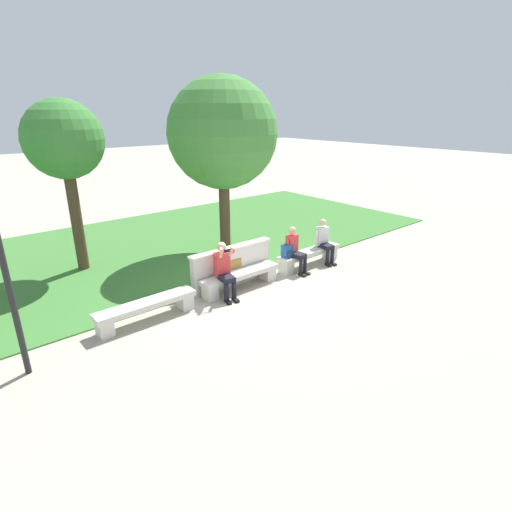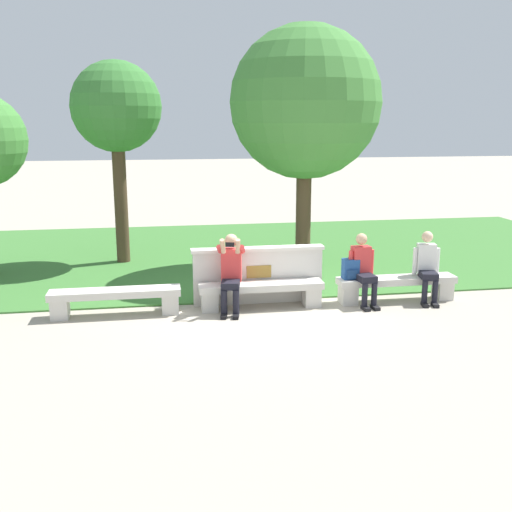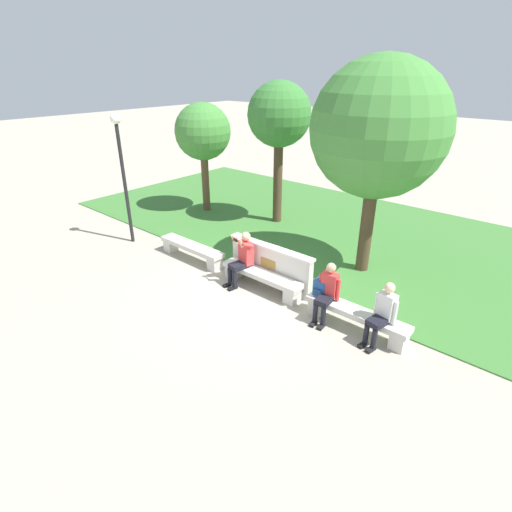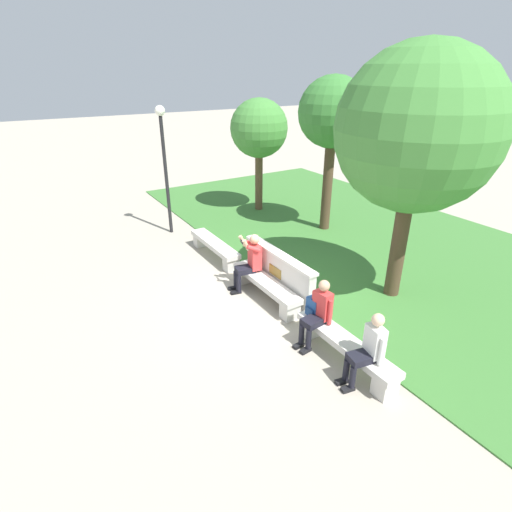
% 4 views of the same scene
% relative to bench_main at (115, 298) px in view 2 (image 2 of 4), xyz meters
% --- Properties ---
extents(ground_plane, '(80.00, 80.00, 0.00)m').
position_rel_bench_main_xyz_m(ground_plane, '(2.48, 0.00, -0.31)').
color(ground_plane, '#A89E8C').
extents(grass_strip, '(19.11, 8.00, 0.03)m').
position_rel_bench_main_xyz_m(grass_strip, '(2.48, 4.38, -0.29)').
color(grass_strip, '#3D7533').
rests_on(grass_strip, ground).
extents(bench_main, '(2.16, 0.40, 0.45)m').
position_rel_bench_main_xyz_m(bench_main, '(0.00, 0.00, 0.00)').
color(bench_main, beige).
rests_on(bench_main, ground).
extents(bench_near, '(2.16, 0.40, 0.45)m').
position_rel_bench_main_xyz_m(bench_near, '(2.48, 0.00, 0.00)').
color(bench_near, beige).
rests_on(bench_near, ground).
extents(bench_mid, '(2.16, 0.40, 0.45)m').
position_rel_bench_main_xyz_m(bench_mid, '(4.95, 0.00, 0.00)').
color(bench_mid, beige).
rests_on(bench_mid, ground).
extents(backrest_wall_with_plaque, '(2.37, 0.24, 1.01)m').
position_rel_bench_main_xyz_m(backrest_wall_with_plaque, '(2.48, 0.34, 0.21)').
color(backrest_wall_with_plaque, beige).
rests_on(backrest_wall_with_plaque, ground).
extents(person_photographer, '(0.52, 0.77, 1.32)m').
position_rel_bench_main_xyz_m(person_photographer, '(1.94, -0.08, 0.43)').
color(person_photographer, black).
rests_on(person_photographer, ground).
extents(person_distant, '(0.48, 0.70, 1.26)m').
position_rel_bench_main_xyz_m(person_distant, '(4.28, -0.07, 0.37)').
color(person_distant, black).
rests_on(person_distant, ground).
extents(person_companion, '(0.48, 0.71, 1.26)m').
position_rel_bench_main_xyz_m(person_companion, '(5.49, -0.06, 0.37)').
color(person_companion, black).
rests_on(person_companion, ground).
extents(backpack, '(0.28, 0.24, 0.43)m').
position_rel_bench_main_xyz_m(backpack, '(4.09, 0.01, 0.32)').
color(backpack, '#234C8C').
rests_on(backpack, bench_mid).
extents(tree_left_background, '(1.97, 1.97, 4.47)m').
position_rel_bench_main_xyz_m(tree_left_background, '(-0.06, 3.86, 3.11)').
color(tree_left_background, '#4C3826').
rests_on(tree_left_background, ground).
extents(tree_right_background, '(3.13, 3.13, 5.11)m').
position_rel_bench_main_xyz_m(tree_right_background, '(3.82, 2.48, 3.23)').
color(tree_right_background, '#4C3826').
rests_on(tree_right_background, ground).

